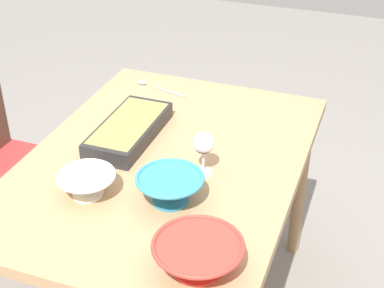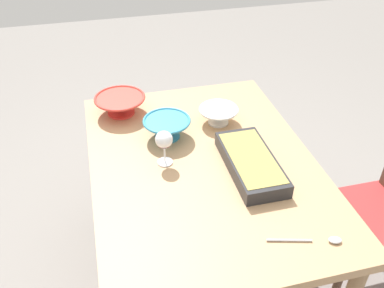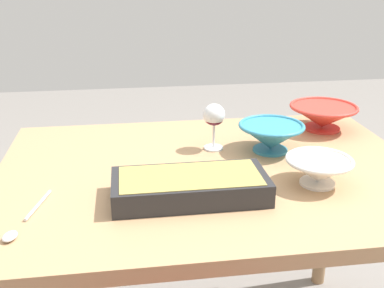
{
  "view_description": "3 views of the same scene",
  "coord_description": "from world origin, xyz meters",
  "px_view_note": "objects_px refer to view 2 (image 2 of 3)",
  "views": [
    {
      "loc": [
        -1.51,
        -0.65,
        1.85
      ],
      "look_at": [
        0.05,
        -0.08,
        0.81
      ],
      "focal_mm": 53.85,
      "sensor_mm": 36.0,
      "label": 1
    },
    {
      "loc": [
        1.28,
        -0.37,
        1.84
      ],
      "look_at": [
        -0.01,
        -0.05,
        0.86
      ],
      "focal_mm": 38.85,
      "sensor_mm": 36.0,
      "label": 2
    },
    {
      "loc": [
        0.24,
        1.25,
        1.34
      ],
      "look_at": [
        0.05,
        -0.08,
        0.82
      ],
      "focal_mm": 44.0,
      "sensor_mm": 36.0,
      "label": 3
    }
  ],
  "objects_px": {
    "dining_table": "(203,177)",
    "serving_spoon": "(319,240)",
    "wine_glass": "(164,141)",
    "serving_bowl": "(167,127)",
    "mixing_bowl": "(218,115)",
    "small_bowl": "(120,104)",
    "casserole_dish": "(251,162)",
    "chair": "(383,209)"
  },
  "relations": [
    {
      "from": "serving_spoon",
      "to": "mixing_bowl",
      "type": "bearing_deg",
      "value": -171.34
    },
    {
      "from": "casserole_dish",
      "to": "mixing_bowl",
      "type": "height_order",
      "value": "mixing_bowl"
    },
    {
      "from": "small_bowl",
      "to": "wine_glass",
      "type": "bearing_deg",
      "value": 17.28
    },
    {
      "from": "dining_table",
      "to": "mixing_bowl",
      "type": "relative_size",
      "value": 6.84
    },
    {
      "from": "dining_table",
      "to": "small_bowl",
      "type": "height_order",
      "value": "small_bowl"
    },
    {
      "from": "small_bowl",
      "to": "serving_bowl",
      "type": "xyz_separation_m",
      "value": [
        0.25,
        0.18,
        0.0
      ]
    },
    {
      "from": "dining_table",
      "to": "serving_spoon",
      "type": "relative_size",
      "value": 5.15
    },
    {
      "from": "casserole_dish",
      "to": "mixing_bowl",
      "type": "xyz_separation_m",
      "value": [
        -0.36,
        -0.03,
        0.01
      ]
    },
    {
      "from": "mixing_bowl",
      "to": "small_bowl",
      "type": "bearing_deg",
      "value": -114.1
    },
    {
      "from": "chair",
      "to": "serving_bowl",
      "type": "xyz_separation_m",
      "value": [
        -0.38,
        -0.93,
        0.36
      ]
    },
    {
      "from": "mixing_bowl",
      "to": "serving_bowl",
      "type": "bearing_deg",
      "value": -77.51
    },
    {
      "from": "casserole_dish",
      "to": "serving_spoon",
      "type": "relative_size",
      "value": 1.64
    },
    {
      "from": "serving_bowl",
      "to": "serving_spoon",
      "type": "bearing_deg",
      "value": 27.59
    },
    {
      "from": "dining_table",
      "to": "chair",
      "type": "relative_size",
      "value": 1.49
    },
    {
      "from": "dining_table",
      "to": "chair",
      "type": "xyz_separation_m",
      "value": [
        0.17,
        0.82,
        -0.22
      ]
    },
    {
      "from": "serving_bowl",
      "to": "dining_table",
      "type": "bearing_deg",
      "value": 27.11
    },
    {
      "from": "wine_glass",
      "to": "serving_spoon",
      "type": "distance_m",
      "value": 0.68
    },
    {
      "from": "mixing_bowl",
      "to": "small_bowl",
      "type": "height_order",
      "value": "small_bowl"
    },
    {
      "from": "chair",
      "to": "small_bowl",
      "type": "height_order",
      "value": "small_bowl"
    },
    {
      "from": "wine_glass",
      "to": "serving_spoon",
      "type": "bearing_deg",
      "value": 38.03
    },
    {
      "from": "dining_table",
      "to": "serving_spoon",
      "type": "bearing_deg",
      "value": 27.8
    },
    {
      "from": "casserole_dish",
      "to": "serving_bowl",
      "type": "bearing_deg",
      "value": -137.01
    },
    {
      "from": "serving_bowl",
      "to": "chair",
      "type": "bearing_deg",
      "value": 67.62
    },
    {
      "from": "wine_glass",
      "to": "serving_bowl",
      "type": "distance_m",
      "value": 0.19
    },
    {
      "from": "dining_table",
      "to": "serving_spoon",
      "type": "distance_m",
      "value": 0.57
    },
    {
      "from": "wine_glass",
      "to": "mixing_bowl",
      "type": "distance_m",
      "value": 0.38
    },
    {
      "from": "small_bowl",
      "to": "serving_spoon",
      "type": "bearing_deg",
      "value": 29.78
    },
    {
      "from": "chair",
      "to": "casserole_dish",
      "type": "distance_m",
      "value": 0.74
    },
    {
      "from": "casserole_dish",
      "to": "small_bowl",
      "type": "relative_size",
      "value": 1.64
    },
    {
      "from": "casserole_dish",
      "to": "dining_table",
      "type": "bearing_deg",
      "value": -117.24
    },
    {
      "from": "dining_table",
      "to": "casserole_dish",
      "type": "height_order",
      "value": "casserole_dish"
    },
    {
      "from": "small_bowl",
      "to": "serving_spoon",
      "type": "xyz_separation_m",
      "value": [
        0.96,
        0.55,
        -0.04
      ]
    },
    {
      "from": "wine_glass",
      "to": "casserole_dish",
      "type": "xyz_separation_m",
      "value": [
        0.12,
        0.33,
        -0.07
      ]
    },
    {
      "from": "wine_glass",
      "to": "mixing_bowl",
      "type": "xyz_separation_m",
      "value": [
        -0.23,
        0.3,
        -0.06
      ]
    },
    {
      "from": "casserole_dish",
      "to": "small_bowl",
      "type": "bearing_deg",
      "value": -140.2
    },
    {
      "from": "chair",
      "to": "serving_spoon",
      "type": "height_order",
      "value": "chair"
    },
    {
      "from": "wine_glass",
      "to": "small_bowl",
      "type": "distance_m",
      "value": 0.45
    },
    {
      "from": "casserole_dish",
      "to": "serving_bowl",
      "type": "height_order",
      "value": "serving_bowl"
    },
    {
      "from": "chair",
      "to": "serving_spoon",
      "type": "relative_size",
      "value": 3.46
    },
    {
      "from": "chair",
      "to": "serving_bowl",
      "type": "bearing_deg",
      "value": -112.38
    },
    {
      "from": "small_bowl",
      "to": "serving_spoon",
      "type": "distance_m",
      "value": 1.1
    },
    {
      "from": "small_bowl",
      "to": "serving_bowl",
      "type": "bearing_deg",
      "value": 35.51
    }
  ]
}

